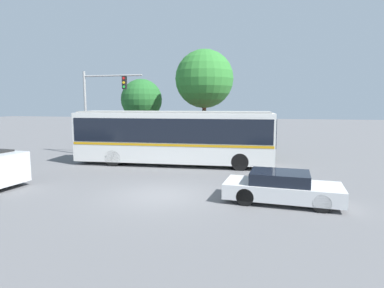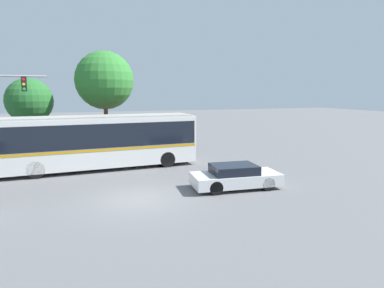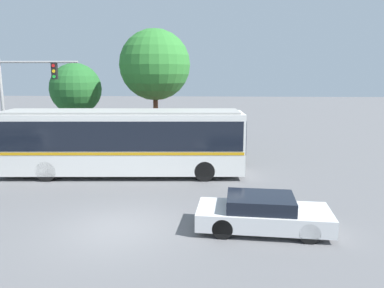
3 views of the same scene
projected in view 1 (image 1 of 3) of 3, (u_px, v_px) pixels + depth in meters
ground_plane at (160, 195)px, 13.54m from camera, size 140.00×140.00×0.00m
city_bus at (174, 134)px, 20.09m from camera, size 12.42×3.15×3.36m
sedan_foreground at (282, 188)px, 12.53m from camera, size 4.55×2.18×1.21m
traffic_light_pole at (98, 101)px, 23.42m from camera, size 4.59×0.24×6.15m
flowering_hedge at (218, 145)px, 23.84m from camera, size 6.91×1.11×1.53m
street_tree_left at (142, 100)px, 26.82m from camera, size 3.40×3.40×5.85m
street_tree_centre at (204, 79)px, 24.67m from camera, size 4.46×4.46×7.94m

